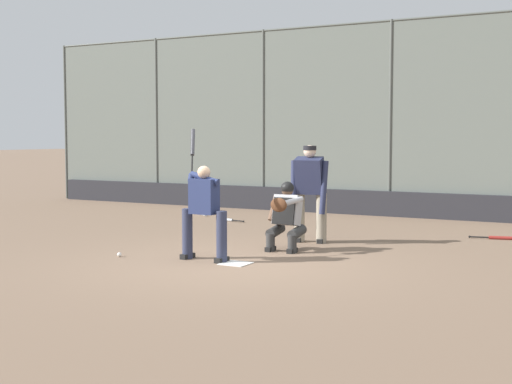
% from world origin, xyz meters
% --- Properties ---
extents(ground_plane, '(160.00, 160.00, 0.00)m').
position_xyz_m(ground_plane, '(0.00, 0.00, 0.00)').
color(ground_plane, '#7A604C').
extents(home_plate_marker, '(0.43, 0.43, 0.01)m').
position_xyz_m(home_plate_marker, '(0.00, 0.00, 0.01)').
color(home_plate_marker, white).
rests_on(home_plate_marker, ground_plane).
extents(backstop_fence, '(21.49, 0.08, 4.86)m').
position_xyz_m(backstop_fence, '(-0.00, -7.71, 2.52)').
color(backstop_fence, '#515651').
rests_on(backstop_fence, ground_plane).
extents(padding_wall, '(20.98, 0.18, 0.62)m').
position_xyz_m(padding_wall, '(0.00, -7.61, 0.31)').
color(padding_wall, '#28282D').
rests_on(padding_wall, ground_plane).
extents(bleachers_beyond, '(14.99, 3.05, 1.80)m').
position_xyz_m(bleachers_beyond, '(1.19, -10.57, 0.59)').
color(bleachers_beyond, slate).
rests_on(bleachers_beyond, ground_plane).
extents(batter_at_plate, '(0.97, 0.67, 2.11)m').
position_xyz_m(batter_at_plate, '(0.61, -0.04, 0.83)').
color(batter_at_plate, '#2D334C').
rests_on(batter_at_plate, ground_plane).
extents(catcher_behind_plate, '(0.63, 0.74, 1.20)m').
position_xyz_m(catcher_behind_plate, '(-0.12, -1.53, 0.62)').
color(catcher_behind_plate, '#333333').
rests_on(catcher_behind_plate, ground_plane).
extents(umpire_home, '(0.74, 0.51, 1.82)m').
position_xyz_m(umpire_home, '(-0.10, -2.60, 0.99)').
color(umpire_home, gray).
rests_on(umpire_home, ground_plane).
extents(spare_bat_near_backstop, '(0.86, 0.24, 0.07)m').
position_xyz_m(spare_bat_near_backstop, '(-3.15, -4.70, 0.03)').
color(spare_bat_near_backstop, black).
rests_on(spare_bat_near_backstop, ground_plane).
extents(spare_bat_by_padding, '(0.70, 0.48, 0.07)m').
position_xyz_m(spare_bat_by_padding, '(4.23, -5.59, 0.03)').
color(spare_bat_by_padding, black).
rests_on(spare_bat_by_padding, ground_plane).
extents(spare_bat_first_base_side, '(0.82, 0.20, 0.07)m').
position_xyz_m(spare_bat_first_base_side, '(3.01, -4.81, 0.03)').
color(spare_bat_first_base_side, black).
rests_on(spare_bat_first_base_side, ground_plane).
extents(fielding_glove_on_dirt, '(0.33, 0.25, 0.12)m').
position_xyz_m(fielding_glove_on_dirt, '(2.56, -6.65, 0.06)').
color(fielding_glove_on_dirt, '#56331E').
rests_on(fielding_glove_on_dirt, ground_plane).
extents(baseball_loose, '(0.07, 0.07, 0.07)m').
position_xyz_m(baseball_loose, '(2.01, 0.35, 0.04)').
color(baseball_loose, white).
rests_on(baseball_loose, ground_plane).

